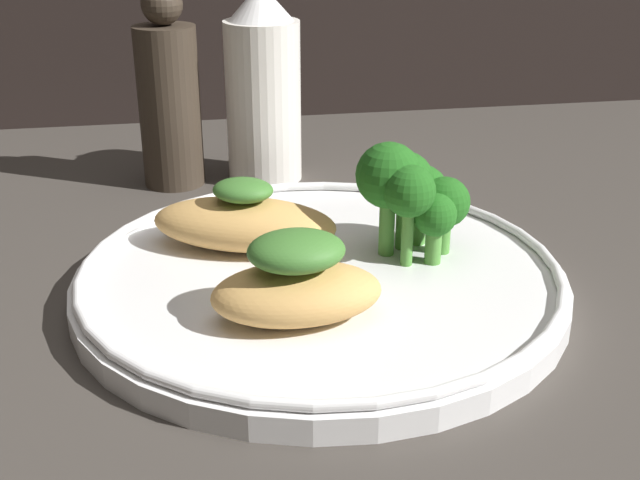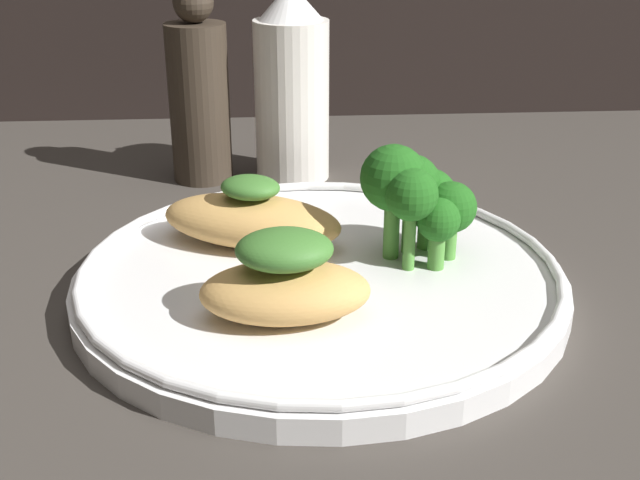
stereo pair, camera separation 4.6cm
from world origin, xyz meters
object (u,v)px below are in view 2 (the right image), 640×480
broccoli_bunch (417,194)px  sauce_bottle (292,88)px  pepper_grinder (199,94)px  plate (320,277)px

broccoli_bunch → sauce_bottle: size_ratio=0.46×
sauce_bottle → pepper_grinder: (-7.36, 0.00, -0.40)cm
plate → sauce_bottle: 21.86cm
plate → broccoli_bunch: broccoli_bunch is taller
plate → pepper_grinder: pepper_grinder is taller
plate → pepper_grinder: bearing=111.5°
plate → sauce_bottle: (-0.86, 20.88, 6.40)cm
sauce_bottle → plate: bearing=-87.6°
pepper_grinder → plate: bearing=-68.5°
broccoli_bunch → pepper_grinder: pepper_grinder is taller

